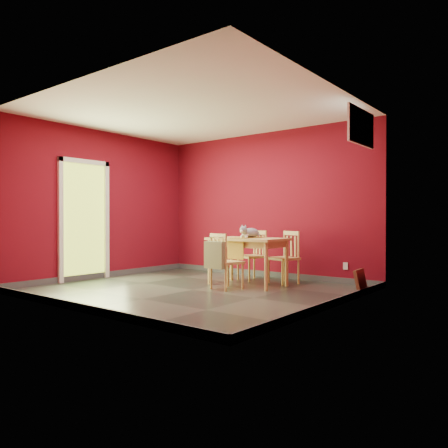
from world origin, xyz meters
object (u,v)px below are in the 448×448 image
Objects in this scene: chair_far_right at (285,257)px; tote_bag at (215,255)px; picture_frame at (361,282)px; dining_table at (247,244)px; cat at (250,231)px; chair_near at (225,261)px; chair_far_left at (254,255)px.

chair_far_right reaches higher than tote_bag.
tote_bag is at bearing -151.58° from picture_frame.
tote_bag is (-0.43, -1.33, 0.09)m from chair_far_right.
cat is at bearing 38.49° from dining_table.
cat reaches higher than chair_far_right.
chair_far_right is 1.85× the size of tote_bag.
cat reaches higher than tote_bag.
chair_near reaches higher than dining_table.
chair_far_left is at bearing 114.83° from cat.
tote_bag is at bearing -107.93° from chair_far_right.
tote_bag is at bearing -94.16° from dining_table.
cat is at bearing -122.16° from chair_far_right.
chair_far_right reaches higher than dining_table.
chair_near is (-0.41, -1.13, -0.01)m from chair_far_right.
tote_bag reaches higher than dining_table.
dining_table is 1.41× the size of chair_far_right.
chair_far_left is 1.02× the size of chair_near.
dining_table is at bearing 86.86° from chair_near.
chair_near is at bearing -109.86° from chair_far_right.
chair_far_right is at bearing -0.13° from chair_far_left.
chair_far_left is 1.15m from chair_near.
picture_frame is (1.80, 0.24, -0.49)m from dining_table.
dining_table is 0.21m from cat.
chair_far_right is 1.02× the size of chair_near.
dining_table is 0.61m from chair_near.
tote_bag is at bearing -96.86° from chair_near.
chair_far_left is at bearing 170.81° from picture_frame.
picture_frame is (2.06, -0.33, -0.27)m from chair_far_left.
chair_far_left is 1.96× the size of cat.
cat is at bearing -173.33° from picture_frame.
chair_far_right is 1.96× the size of cat.
chair_far_right is at bearing 56.50° from dining_table.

